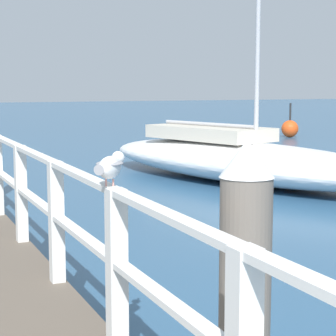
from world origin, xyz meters
The scene contains 4 objects.
dock_piling_near centered at (1.41, 3.02, 0.93)m, with size 0.29×0.29×1.85m.
seagull_foreground centered at (1.03, 4.12, 1.60)m, with size 0.33×0.40×0.21m.
boat_1 centered at (6.83, 12.21, 0.50)m, with size 4.90×8.66×10.50m.
channel_buoy centered at (14.81, 21.58, 0.36)m, with size 0.70×0.70×1.40m.
Camera 1 is at (-0.29, 0.25, 2.13)m, focal length 66.67 mm.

